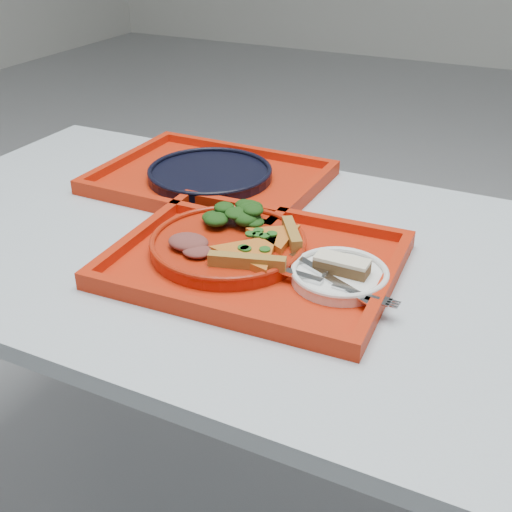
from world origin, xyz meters
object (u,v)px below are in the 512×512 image
tray_far (210,181)px  navy_plate (210,175)px  tray_main (255,264)px  dinner_plate (228,246)px  dessert_bar (342,265)px

tray_far → navy_plate: (0.00, 0.00, 0.01)m
tray_main → tray_far: bearing=128.8°
tray_main → tray_far: 0.36m
navy_plate → tray_far: bearing=0.0°
tray_main → navy_plate: 0.36m
dinner_plate → navy_plate: bearing=125.0°
dinner_plate → navy_plate: size_ratio=1.00×
dinner_plate → dessert_bar: 0.20m
dessert_bar → dinner_plate: bearing=179.5°
tray_far → dinner_plate: size_ratio=1.73×
tray_main → dinner_plate: bearing=167.3°
navy_plate → dessert_bar: 0.47m
tray_main → dessert_bar: 0.15m
tray_main → tray_far: size_ratio=1.00×
navy_plate → tray_main: bearing=-48.8°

